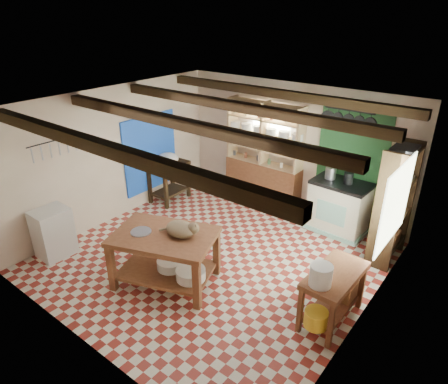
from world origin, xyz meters
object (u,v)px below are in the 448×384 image
Objects in this scene: stove at (339,206)px; white_cabinet at (53,233)px; work_table at (166,258)px; right_counter at (332,296)px; prep_table at (169,182)px; cat at (180,229)px.

stove reaches higher than white_cabinet.
work_table reaches higher than right_counter.
prep_table is at bearing 113.73° from work_table.
right_counter is at bearing -65.71° from stove.
white_cabinet reaches higher than work_table.
stove is 3.25m from cat.
white_cabinet is (-3.48, -3.76, -0.08)m from stove.
right_counter is 2.27× the size of cat.
work_table is at bearing -49.43° from prep_table.
white_cabinet is (-2.04, -0.65, 0.00)m from work_table.
right_counter is at bearing -13.10° from cat.
cat reaches higher than prep_table.
right_counter is at bearing 19.08° from white_cabinet.
stove is at bearing 44.88° from work_table.
work_table is 2.14m from white_cabinet.
cat is (0.22, 0.13, 0.53)m from work_table.
white_cabinet reaches higher than right_counter.
cat is at bearing 20.01° from white_cabinet.
prep_table is at bearing 165.06° from right_counter.
stove is at bearing 37.38° from cat.
prep_table is at bearing 108.54° from cat.
right_counter is (2.36, 0.80, -0.04)m from work_table.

